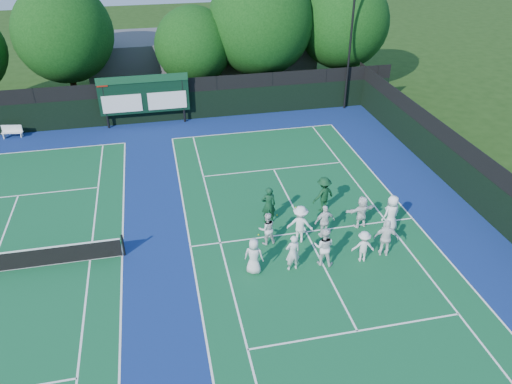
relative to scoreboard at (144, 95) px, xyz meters
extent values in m
plane|color=#1A370F|center=(7.01, -15.59, -2.19)|extent=(120.00, 120.00, 0.00)
cube|color=navy|center=(1.01, -14.59, -2.19)|extent=(34.00, 32.00, 0.01)
cube|color=#11552E|center=(7.01, -14.59, -2.18)|extent=(10.97, 23.77, 0.00)
cube|color=white|center=(7.01, -2.70, -2.18)|extent=(10.97, 0.08, 0.00)
cube|color=white|center=(1.53, -14.59, -2.18)|extent=(0.08, 23.77, 0.00)
cube|color=white|center=(12.50, -14.59, -2.18)|extent=(0.08, 23.77, 0.00)
cube|color=white|center=(2.90, -14.59, -2.18)|extent=(0.08, 23.77, 0.00)
cube|color=white|center=(11.13, -14.59, -2.18)|extent=(0.08, 23.77, 0.00)
cube|color=white|center=(7.01, -20.99, -2.18)|extent=(8.23, 0.08, 0.00)
cube|color=white|center=(7.01, -8.19, -2.18)|extent=(8.23, 0.08, 0.00)
cube|color=white|center=(7.01, -14.59, -2.18)|extent=(0.08, 12.80, 0.00)
cube|color=white|center=(-6.99, -2.70, -2.18)|extent=(10.97, 0.08, 0.00)
cube|color=white|center=(-1.50, -14.59, -2.18)|extent=(0.08, 23.77, 0.00)
cube|color=white|center=(-2.87, -14.59, -2.18)|extent=(0.08, 23.77, 0.00)
cube|color=white|center=(-6.99, -8.19, -2.18)|extent=(8.23, 0.08, 0.00)
cube|color=black|center=(1.01, 0.41, -1.19)|extent=(34.00, 0.08, 2.00)
cube|color=black|center=(1.01, 0.41, 0.31)|extent=(34.00, 0.05, 1.00)
cube|color=black|center=(16.01, -14.59, -1.19)|extent=(0.08, 32.00, 2.00)
cube|color=black|center=(16.01, -14.59, 0.31)|extent=(0.05, 32.00, 1.00)
cylinder|color=black|center=(-2.59, 0.01, -0.44)|extent=(0.16, 0.16, 3.50)
cylinder|color=black|center=(2.61, 0.01, -0.44)|extent=(0.16, 0.16, 3.50)
cube|color=black|center=(0.01, 0.01, 0.01)|extent=(6.00, 0.15, 2.60)
cube|color=#134426|center=(0.01, -0.09, 1.11)|extent=(6.00, 0.05, 0.50)
cube|color=white|center=(-1.49, -0.09, -0.49)|extent=(2.60, 0.04, 1.20)
cube|color=white|center=(1.51, -0.09, -0.49)|extent=(2.60, 0.04, 1.20)
cube|color=maroon|center=(-2.59, -0.09, 1.01)|extent=(0.70, 0.04, 0.50)
cube|color=#55555A|center=(5.01, 8.41, -0.19)|extent=(18.00, 6.00, 4.00)
cylinder|color=black|center=(14.51, 0.11, 2.81)|extent=(0.16, 0.16, 10.00)
cylinder|color=black|center=(-1.39, -14.59, -1.64)|extent=(0.10, 0.10, 1.10)
cube|color=white|center=(-8.68, -0.29, -1.82)|extent=(1.37, 0.58, 0.05)
cube|color=white|center=(-8.68, -0.15, -1.57)|extent=(1.31, 0.28, 0.44)
cube|color=white|center=(-9.21, -0.29, -2.01)|extent=(0.11, 0.31, 0.35)
cube|color=white|center=(-8.15, -0.29, -2.01)|extent=(0.11, 0.31, 0.35)
cylinder|color=black|center=(-4.94, 3.91, -0.66)|extent=(0.44, 0.44, 3.06)
sphere|color=#0C350D|center=(-4.94, 3.91, 3.40)|extent=(6.74, 6.74, 6.74)
sphere|color=#0C350D|center=(-4.34, 4.21, 2.72)|extent=(4.72, 4.72, 4.72)
cylinder|color=black|center=(3.88, 3.91, -1.12)|extent=(0.44, 0.44, 2.15)
sphere|color=#0C350D|center=(3.88, 3.91, 2.08)|extent=(5.65, 5.65, 5.65)
sphere|color=#0C350D|center=(4.48, 4.21, 1.51)|extent=(3.95, 3.95, 3.95)
cylinder|color=black|center=(8.90, 3.91, -0.81)|extent=(0.44, 0.44, 2.76)
sphere|color=#0C350D|center=(8.90, 3.91, 3.47)|extent=(7.74, 7.74, 7.74)
sphere|color=#0C350D|center=(9.50, 4.21, 2.70)|extent=(5.42, 5.42, 5.42)
cylinder|color=black|center=(15.35, 3.91, -0.80)|extent=(0.44, 0.44, 2.78)
sphere|color=#0C350D|center=(15.35, 3.91, 3.20)|extent=(6.97, 6.97, 6.97)
sphere|color=#0C350D|center=(15.95, 4.21, 2.50)|extent=(4.88, 4.88, 4.88)
sphere|color=#C4E01A|center=(4.32, -15.14, -2.16)|extent=(0.07, 0.07, 0.07)
sphere|color=#C4E01A|center=(7.11, -12.45, -2.16)|extent=(0.07, 0.07, 0.07)
sphere|color=#C4E01A|center=(11.15, -17.72, -2.16)|extent=(0.07, 0.07, 0.07)
sphere|color=#C4E01A|center=(4.76, -14.37, -2.16)|extent=(0.07, 0.07, 0.07)
sphere|color=#C4E01A|center=(6.01, -12.93, -2.16)|extent=(0.07, 0.07, 0.07)
imported|color=silver|center=(3.99, -16.89, -1.35)|extent=(0.96, 0.81, 1.68)
imported|color=silver|center=(5.63, -17.06, -1.32)|extent=(0.67, 0.47, 1.74)
imported|color=white|center=(7.03, -16.97, -1.28)|extent=(1.09, 0.99, 1.81)
imported|color=silver|center=(8.77, -17.12, -1.44)|extent=(1.06, 0.73, 1.50)
imported|color=white|center=(9.88, -16.95, -1.29)|extent=(1.14, 0.75, 1.80)
imported|color=silver|center=(4.99, -15.03, -1.38)|extent=(0.82, 0.66, 1.61)
imported|color=white|center=(6.50, -15.17, -1.26)|extent=(1.37, 1.08, 1.86)
imported|color=white|center=(7.72, -15.07, -1.35)|extent=(1.02, 0.51, 1.67)
imported|color=white|center=(9.70, -14.65, -1.37)|extent=(1.58, 0.70, 1.64)
imported|color=white|center=(10.94, -15.24, -1.25)|extent=(1.05, 0.84, 1.87)
imported|color=#103A20|center=(5.47, -13.34, -1.23)|extent=(0.72, 0.48, 1.93)
imported|color=#0F3A1D|center=(8.37, -12.95, -1.25)|extent=(1.39, 1.09, 1.89)
camera|label=1|loc=(0.62, -32.97, 11.62)|focal=35.00mm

